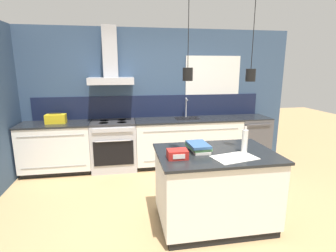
% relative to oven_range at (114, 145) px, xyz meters
% --- Properties ---
extents(ground_plane, '(16.00, 16.00, 0.00)m').
position_rel_oven_range_xyz_m(ground_plane, '(0.74, -1.69, -0.46)').
color(ground_plane, tan).
rests_on(ground_plane, ground).
extents(wall_back, '(5.60, 2.45, 2.60)m').
position_rel_oven_range_xyz_m(wall_back, '(0.70, 0.31, 0.90)').
color(wall_back, '#354C6B').
rests_on(wall_back, ground_plane).
extents(counter_run_left, '(1.23, 0.64, 0.91)m').
position_rel_oven_range_xyz_m(counter_run_left, '(-1.01, 0.01, 0.01)').
color(counter_run_left, black).
rests_on(counter_run_left, ground_plane).
extents(counter_run_sink, '(2.05, 0.64, 1.30)m').
position_rel_oven_range_xyz_m(counter_run_sink, '(1.42, 0.01, 0.01)').
color(counter_run_sink, black).
rests_on(counter_run_sink, ground_plane).
extents(oven_range, '(0.81, 0.66, 0.91)m').
position_rel_oven_range_xyz_m(oven_range, '(0.00, 0.00, 0.00)').
color(oven_range, '#B5B5BA').
rests_on(oven_range, ground_plane).
extents(dishwasher, '(0.61, 0.65, 0.91)m').
position_rel_oven_range_xyz_m(dishwasher, '(2.74, 0.00, 0.00)').
color(dishwasher, '#4C4C51').
rests_on(dishwasher, ground_plane).
extents(kitchen_island, '(1.38, 0.96, 0.91)m').
position_rel_oven_range_xyz_m(kitchen_island, '(1.25, -2.02, 0.00)').
color(kitchen_island, black).
rests_on(kitchen_island, ground_plane).
extents(bottle_on_island, '(0.07, 0.07, 0.34)m').
position_rel_oven_range_xyz_m(bottle_on_island, '(1.56, -2.09, 0.60)').
color(bottle_on_island, silver).
rests_on(bottle_on_island, kitchen_island).
extents(book_stack, '(0.25, 0.36, 0.09)m').
position_rel_oven_range_xyz_m(book_stack, '(1.06, -1.93, 0.50)').
color(book_stack, silver).
rests_on(book_stack, kitchen_island).
extents(red_supply_box, '(0.22, 0.17, 0.10)m').
position_rel_oven_range_xyz_m(red_supply_box, '(0.75, -2.15, 0.50)').
color(red_supply_box, red).
rests_on(red_supply_box, kitchen_island).
extents(paper_pile, '(0.52, 0.39, 0.01)m').
position_rel_oven_range_xyz_m(paper_pile, '(1.38, -2.24, 0.46)').
color(paper_pile, silver).
rests_on(paper_pile, kitchen_island).
extents(yellow_toolbox, '(0.34, 0.18, 0.19)m').
position_rel_oven_range_xyz_m(yellow_toolbox, '(-0.99, 0.00, 0.54)').
color(yellow_toolbox, gold).
rests_on(yellow_toolbox, counter_run_left).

